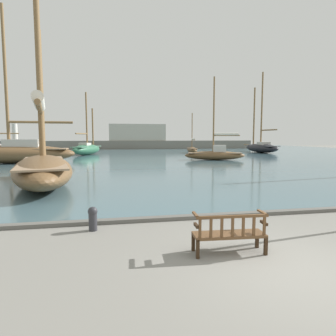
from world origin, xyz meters
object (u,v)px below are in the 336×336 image
sailboat_nearest_port (215,154)px  sailboat_outer_port (192,150)px  sailboat_far_starboard (43,166)px  park_bench (230,233)px  sailboat_far_port (87,149)px  sailboat_nearest_starboard (13,151)px  mooring_bollard (93,217)px  sailboat_distant_harbor (261,146)px

sailboat_nearest_port → sailboat_outer_port: bearing=84.5°
sailboat_far_starboard → sailboat_outer_port: bearing=60.8°
park_bench → sailboat_far_port: sailboat_far_port is taller
sailboat_far_starboard → sailboat_nearest_starboard: (-5.72, 14.75, 0.14)m
sailboat_far_starboard → sailboat_nearest_starboard: size_ratio=0.78×
park_bench → sailboat_far_starboard: 12.13m
sailboat_nearest_port → sailboat_far_starboard: (-15.02, -14.98, 0.32)m
park_bench → mooring_bollard: size_ratio=2.42×
sailboat_nearest_port → sailboat_nearest_starboard: size_ratio=0.61×
sailboat_outer_port → mooring_bollard: bearing=-109.7°
park_bench → sailboat_outer_port: size_ratio=0.26×
sailboat_nearest_port → sailboat_outer_port: 14.35m
sailboat_nearest_port → mooring_bollard: (-12.09, -23.21, -0.40)m
park_bench → sailboat_far_port: (-5.72, 38.66, 0.50)m
park_bench → sailboat_distant_harbor: 45.47m
park_bench → sailboat_far_starboard: size_ratio=0.14×
sailboat_distant_harbor → mooring_bollard: sailboat_distant_harbor is taller
sailboat_outer_port → mooring_bollard: size_ratio=9.38×
sailboat_distant_harbor → mooring_bollard: size_ratio=19.40×
sailboat_nearest_starboard → sailboat_outer_port: (22.11, 14.51, -0.59)m
sailboat_outer_port → sailboat_distant_harbor: 11.87m
sailboat_outer_port → sailboat_nearest_starboard: bearing=-146.7°
sailboat_far_starboard → sailboat_far_port: bearing=89.4°
park_bench → sailboat_far_starboard: bearing=119.7°
mooring_bollard → sailboat_nearest_starboard: bearing=110.6°
sailboat_nearest_port → mooring_bollard: size_ratio=13.46×
sailboat_nearest_starboard → sailboat_outer_port: 26.45m
mooring_bollard → park_bench: bearing=-36.7°
sailboat_nearest_port → sailboat_nearest_starboard: bearing=-179.4°
park_bench → mooring_bollard: (-3.07, 2.29, -0.09)m
park_bench → mooring_bollard: bearing=143.3°
sailboat_far_starboard → mooring_bollard: sailboat_far_starboard is taller
sailboat_far_starboard → sailboat_distant_harbor: size_ratio=0.89×
sailboat_outer_port → mooring_bollard: (-13.45, -37.50, -0.27)m
sailboat_nearest_starboard → sailboat_distant_harbor: sailboat_nearest_starboard is taller
park_bench → mooring_bollard: 3.83m
sailboat_nearest_port → sailboat_far_starboard: sailboat_far_starboard is taller
park_bench → sailboat_distant_harbor: sailboat_distant_harbor is taller
sailboat_nearest_starboard → sailboat_outer_port: size_ratio=2.34×
sailboat_nearest_starboard → mooring_bollard: sailboat_nearest_starboard is taller
sailboat_nearest_port → sailboat_far_starboard: bearing=-135.1°
sailboat_far_starboard → sailboat_distant_harbor: sailboat_distant_harbor is taller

